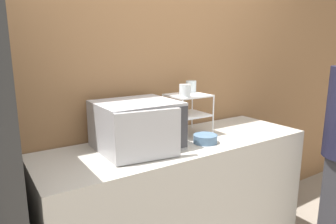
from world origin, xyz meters
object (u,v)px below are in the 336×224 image
Objects in this scene: glass_back_right at (191,86)px; bowl at (205,139)px; glass_front_left at (185,91)px; dish_rack at (188,106)px; microwave at (137,125)px.

glass_back_right is 0.45m from bowl.
bowl is at bearing -67.09° from glass_front_left.
dish_rack is 0.17m from glass_front_left.
glass_back_right is (0.09, 0.08, 0.12)m from dish_rack.
glass_front_left is at bearing -137.64° from glass_back_right.
bowl is (-0.02, -0.23, -0.19)m from dish_rack.
glass_front_left is 1.00× the size of glass_back_right.
dish_rack is 0.30m from bowl.
dish_rack is at bearing 8.83° from microwave.
microwave is 0.59m from glass_back_right.
glass_back_right is at bearing 42.36° from glass_front_left.
bowl is at bearing -110.01° from glass_back_right.
glass_back_right is (0.18, 0.16, 0.00)m from glass_front_left.
glass_front_left reaches higher than dish_rack.
microwave is at bearing -164.41° from glass_back_right.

